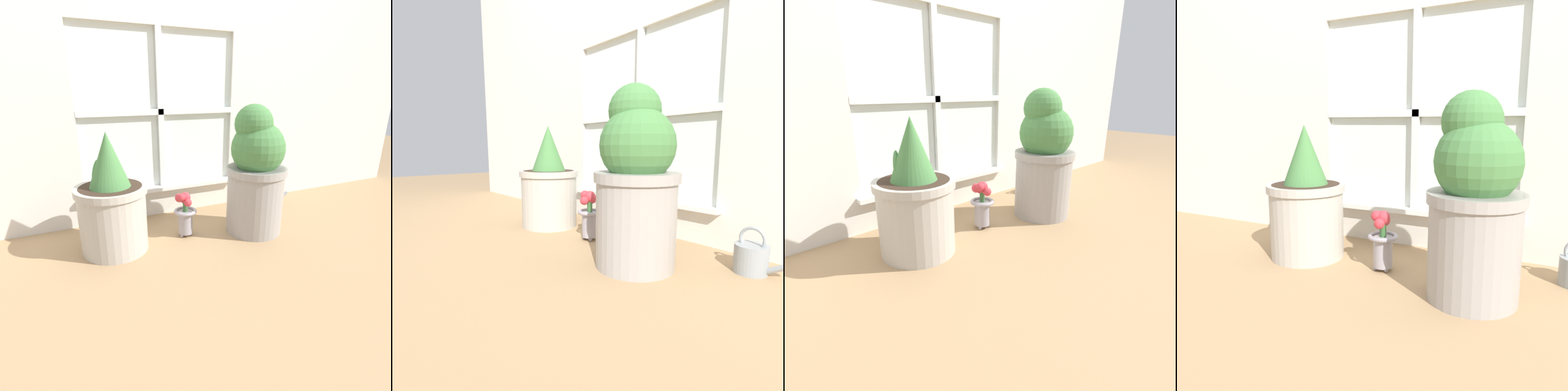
% 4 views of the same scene
% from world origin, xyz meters
% --- Properties ---
extents(ground_plane, '(10.00, 10.00, 0.00)m').
position_xyz_m(ground_plane, '(0.00, 0.00, 0.00)').
color(ground_plane, tan).
extents(potted_plant_left, '(0.37, 0.37, 0.63)m').
position_xyz_m(potted_plant_left, '(-0.40, 0.24, 0.25)').
color(potted_plant_left, '#B7B2A8').
rests_on(potted_plant_left, ground_plane).
extents(potted_plant_right, '(0.35, 0.35, 0.75)m').
position_xyz_m(potted_plant_right, '(0.40, 0.13, 0.36)').
color(potted_plant_right, '#9E9993').
rests_on(potted_plant_right, ground_plane).
extents(flower_vase, '(0.13, 0.13, 0.27)m').
position_xyz_m(flower_vase, '(-0.01, 0.23, 0.15)').
color(flower_vase, '#99939E').
rests_on(flower_vase, ground_plane).
extents(watering_can, '(0.23, 0.13, 0.19)m').
position_xyz_m(watering_can, '(0.75, 0.42, 0.06)').
color(watering_can, gray).
rests_on(watering_can, ground_plane).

